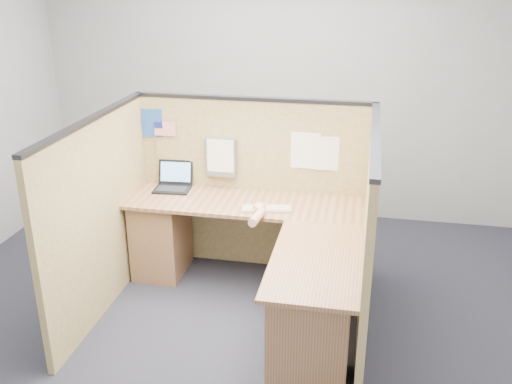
% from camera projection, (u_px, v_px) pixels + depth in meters
% --- Properties ---
extents(floor, '(5.00, 5.00, 0.00)m').
position_uv_depth(floor, '(227.00, 323.00, 4.34)').
color(floor, black).
rests_on(floor, ground).
extents(wall_back, '(5.00, 0.00, 5.00)m').
position_uv_depth(wall_back, '(277.00, 84.00, 5.88)').
color(wall_back, '#939698').
rests_on(wall_back, floor).
extents(wall_front, '(5.00, 0.00, 5.00)m').
position_uv_depth(wall_front, '(42.00, 355.00, 1.77)').
color(wall_front, '#939698').
rests_on(wall_front, floor).
extents(cubicle_partitions, '(2.06, 1.83, 1.53)m').
position_uv_depth(cubicle_partitions, '(238.00, 209.00, 4.44)').
color(cubicle_partitions, olive).
rests_on(cubicle_partitions, floor).
extents(l_desk, '(1.95, 1.75, 0.73)m').
position_uv_depth(l_desk, '(258.00, 262.00, 4.42)').
color(l_desk, brown).
rests_on(l_desk, floor).
extents(laptop, '(0.32, 0.31, 0.22)m').
position_uv_depth(laptop, '(174.00, 182.00, 4.96)').
color(laptop, black).
rests_on(laptop, l_desk).
extents(keyboard, '(0.41, 0.20, 0.03)m').
position_uv_depth(keyboard, '(267.00, 209.00, 4.51)').
color(keyboard, '#9F917C').
rests_on(keyboard, l_desk).
extents(mouse, '(0.11, 0.08, 0.04)m').
position_uv_depth(mouse, '(260.00, 209.00, 4.49)').
color(mouse, silver).
rests_on(mouse, l_desk).
extents(hand_forearm, '(0.10, 0.36, 0.08)m').
position_uv_depth(hand_forearm, '(258.00, 214.00, 4.36)').
color(hand_forearm, tan).
rests_on(hand_forearm, l_desk).
extents(blue_poster, '(0.19, 0.02, 0.25)m').
position_uv_depth(blue_poster, '(152.00, 123.00, 4.91)').
color(blue_poster, '#214A9B').
rests_on(blue_poster, cubicle_partitions).
extents(american_flag, '(0.19, 0.01, 0.33)m').
position_uv_depth(american_flag, '(163.00, 130.00, 4.91)').
color(american_flag, olive).
rests_on(american_flag, cubicle_partitions).
extents(file_holder, '(0.26, 0.05, 0.34)m').
position_uv_depth(file_holder, '(221.00, 157.00, 4.87)').
color(file_holder, slate).
rests_on(file_holder, cubicle_partitions).
extents(paper_left, '(0.24, 0.01, 0.31)m').
position_uv_depth(paper_left, '(305.00, 151.00, 4.73)').
color(paper_left, white).
rests_on(paper_left, cubicle_partitions).
extents(paper_right, '(0.23, 0.03, 0.29)m').
position_uv_depth(paper_right, '(329.00, 154.00, 4.70)').
color(paper_right, white).
rests_on(paper_right, cubicle_partitions).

